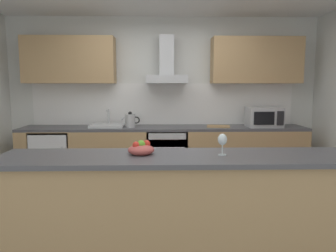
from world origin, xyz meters
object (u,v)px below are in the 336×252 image
(fruit_bowl, at_px, (141,149))
(oven, at_px, (167,155))
(microwave, at_px, (264,117))
(range_hood, at_px, (167,68))
(sink, at_px, (107,125))
(refrigerator, at_px, (55,158))
(kettle, at_px, (130,120))
(wine_glass, at_px, (222,140))
(chopping_board, at_px, (218,126))

(fruit_bowl, bearing_deg, oven, 82.98)
(microwave, xyz_separation_m, range_hood, (-1.48, 0.16, 0.74))
(sink, relative_size, fruit_bowl, 2.27)
(refrigerator, distance_m, range_hood, 2.19)
(oven, xyz_separation_m, microwave, (1.48, -0.03, 0.59))
(sink, xyz_separation_m, fruit_bowl, (0.64, -2.15, 0.06))
(kettle, bearing_deg, wine_glass, -66.13)
(microwave, distance_m, fruit_bowl, 2.74)
(microwave, distance_m, kettle, 2.03)
(refrigerator, height_order, sink, sink)
(oven, relative_size, microwave, 1.60)
(refrigerator, bearing_deg, wine_glass, -45.97)
(range_hood, relative_size, fruit_bowl, 3.27)
(refrigerator, xyz_separation_m, sink, (0.81, 0.01, 0.50))
(refrigerator, relative_size, kettle, 2.94)
(range_hood, height_order, wine_glass, range_hood)
(wine_glass, relative_size, fruit_bowl, 0.81)
(refrigerator, relative_size, microwave, 1.70)
(microwave, relative_size, range_hood, 0.69)
(microwave, distance_m, wine_glass, 2.42)
(chopping_board, bearing_deg, oven, 178.27)
(sink, distance_m, chopping_board, 1.69)
(range_hood, distance_m, chopping_board, 1.19)
(oven, distance_m, refrigerator, 1.71)
(wine_glass, distance_m, fruit_bowl, 0.68)
(microwave, bearing_deg, range_hood, 173.92)
(sink, bearing_deg, oven, -0.70)
(microwave, height_order, wine_glass, microwave)
(wine_glass, distance_m, chopping_board, 2.21)
(sink, relative_size, chopping_board, 1.47)
(refrigerator, height_order, microwave, microwave)
(sink, height_order, kettle, sink)
(sink, relative_size, wine_glass, 2.81)
(kettle, distance_m, fruit_bowl, 2.13)
(kettle, bearing_deg, microwave, 0.16)
(oven, distance_m, chopping_board, 0.90)
(kettle, height_order, range_hood, range_hood)
(oven, height_order, refrigerator, oven)
(kettle, xyz_separation_m, range_hood, (0.55, 0.16, 0.78))
(sink, bearing_deg, chopping_board, -1.18)
(refrigerator, height_order, fruit_bowl, fruit_bowl)
(microwave, height_order, chopping_board, microwave)
(refrigerator, relative_size, range_hood, 1.18)
(oven, relative_size, range_hood, 1.11)
(microwave, bearing_deg, kettle, -179.84)
(range_hood, bearing_deg, fruit_bowl, -96.62)
(range_hood, xyz_separation_m, fruit_bowl, (-0.26, -2.27, -0.80))
(microwave, height_order, sink, microwave)
(oven, distance_m, sink, 1.02)
(wine_glass, bearing_deg, chopping_board, 80.19)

